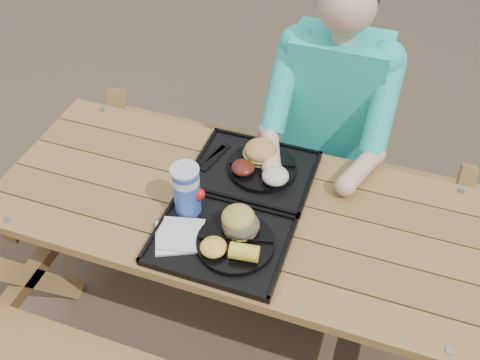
% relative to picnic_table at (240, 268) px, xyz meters
% --- Properties ---
extents(ground, '(60.00, 60.00, 0.00)m').
position_rel_picnic_table_xyz_m(ground, '(0.00, 0.00, -0.38)').
color(ground, '#999999').
rests_on(ground, ground).
extents(picnic_table, '(1.80, 1.49, 0.75)m').
position_rel_picnic_table_xyz_m(picnic_table, '(0.00, 0.00, 0.00)').
color(picnic_table, '#999999').
rests_on(picnic_table, ground).
extents(tray_near, '(0.45, 0.35, 0.02)m').
position_rel_picnic_table_xyz_m(tray_near, '(-0.01, -0.18, 0.39)').
color(tray_near, black).
rests_on(tray_near, picnic_table).
extents(tray_far, '(0.45, 0.35, 0.02)m').
position_rel_picnic_table_xyz_m(tray_far, '(-0.00, 0.18, 0.39)').
color(tray_far, black).
rests_on(tray_far, picnic_table).
extents(plate_near, '(0.26, 0.26, 0.02)m').
position_rel_picnic_table_xyz_m(plate_near, '(0.05, -0.19, 0.41)').
color(plate_near, black).
rests_on(plate_near, tray_near).
extents(plate_far, '(0.26, 0.26, 0.02)m').
position_rel_picnic_table_xyz_m(plate_far, '(0.03, 0.19, 0.41)').
color(plate_far, black).
rests_on(plate_far, tray_far).
extents(napkin_stack, '(0.20, 0.20, 0.02)m').
position_rel_picnic_table_xyz_m(napkin_stack, '(-0.14, -0.22, 0.40)').
color(napkin_stack, silver).
rests_on(napkin_stack, tray_near).
extents(soda_cup, '(0.09, 0.09, 0.19)m').
position_rel_picnic_table_xyz_m(soda_cup, '(-0.16, -0.09, 0.49)').
color(soda_cup, '#163FAA').
rests_on(soda_cup, tray_near).
extents(condiment_bbq, '(0.06, 0.06, 0.03)m').
position_rel_picnic_table_xyz_m(condiment_bbq, '(0.01, -0.07, 0.41)').
color(condiment_bbq, black).
rests_on(condiment_bbq, tray_near).
extents(condiment_mustard, '(0.04, 0.04, 0.03)m').
position_rel_picnic_table_xyz_m(condiment_mustard, '(0.05, -0.07, 0.41)').
color(condiment_mustard, gold).
rests_on(condiment_mustard, tray_near).
extents(sandwich, '(0.12, 0.12, 0.12)m').
position_rel_picnic_table_xyz_m(sandwich, '(0.05, -0.14, 0.48)').
color(sandwich, gold).
rests_on(sandwich, plate_near).
extents(mac_cheese, '(0.09, 0.09, 0.04)m').
position_rel_picnic_table_xyz_m(mac_cheese, '(-0.00, -0.25, 0.44)').
color(mac_cheese, yellow).
rests_on(mac_cheese, plate_near).
extents(corn_cob, '(0.10, 0.10, 0.06)m').
position_rel_picnic_table_xyz_m(corn_cob, '(0.10, -0.24, 0.44)').
color(corn_cob, yellow).
rests_on(corn_cob, plate_near).
extents(cutlery_far, '(0.07, 0.18, 0.01)m').
position_rel_picnic_table_xyz_m(cutlery_far, '(-0.17, 0.19, 0.40)').
color(cutlery_far, black).
rests_on(cutlery_far, tray_far).
extents(burger, '(0.12, 0.12, 0.11)m').
position_rel_picnic_table_xyz_m(burger, '(0.00, 0.23, 0.47)').
color(burger, '#CE8C48').
rests_on(burger, plate_far).
extents(baked_beans, '(0.09, 0.09, 0.04)m').
position_rel_picnic_table_xyz_m(baked_beans, '(-0.03, 0.13, 0.43)').
color(baked_beans, '#541A10').
rests_on(baked_beans, plate_far).
extents(potato_salad, '(0.10, 0.10, 0.05)m').
position_rel_picnic_table_xyz_m(potato_salad, '(0.09, 0.12, 0.44)').
color(potato_salad, beige).
rests_on(potato_salad, plate_far).
extents(diner, '(0.48, 0.84, 1.28)m').
position_rel_picnic_table_xyz_m(diner, '(0.20, 0.60, 0.27)').
color(diner, '#1AA5B7').
rests_on(diner, ground).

